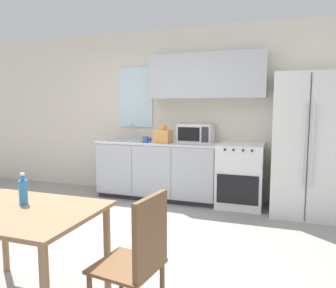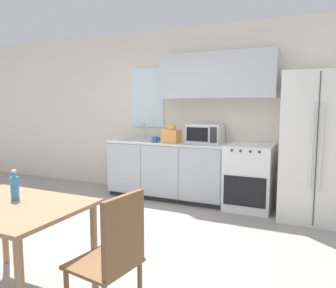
{
  "view_description": "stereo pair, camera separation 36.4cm",
  "coord_description": "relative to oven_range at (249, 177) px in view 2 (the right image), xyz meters",
  "views": [
    {
      "loc": [
        1.62,
        -2.86,
        1.48
      ],
      "look_at": [
        0.44,
        0.56,
        1.05
      ],
      "focal_mm": 35.0,
      "sensor_mm": 36.0,
      "label": 1
    },
    {
      "loc": [
        1.96,
        -2.72,
        1.48
      ],
      "look_at": [
        0.44,
        0.56,
        1.05
      ],
      "focal_mm": 35.0,
      "sensor_mm": 36.0,
      "label": 2
    }
  ],
  "objects": [
    {
      "name": "refrigerator",
      "position": [
        0.86,
        -0.07,
        0.49
      ],
      "size": [
        0.85,
        0.81,
        1.9
      ],
      "color": "silver",
      "rests_on": "ground_plane"
    },
    {
      "name": "coffee_mug",
      "position": [
        -1.4,
        -0.2,
        0.5
      ],
      "size": [
        0.13,
        0.1,
        0.09
      ],
      "color": "#335999",
      "rests_on": "kitchen_counter"
    },
    {
      "name": "oven_range",
      "position": [
        0.0,
        0.0,
        0.0
      ],
      "size": [
        0.65,
        0.65,
        0.92
      ],
      "color": "white",
      "rests_on": "ground_plane"
    },
    {
      "name": "dining_chair_side",
      "position": [
        -0.28,
        -2.98,
        0.08
      ],
      "size": [
        0.45,
        0.45,
        0.93
      ],
      "rotation": [
        0.0,
        0.0,
        1.43
      ],
      "color": "brown",
      "rests_on": "ground_plane"
    },
    {
      "name": "kitchen_counter",
      "position": [
        -1.29,
        0.01,
        -0.0
      ],
      "size": [
        1.93,
        0.64,
        0.91
      ],
      "color": "#333333",
      "rests_on": "ground_plane"
    },
    {
      "name": "ground_plane",
      "position": [
        -1.08,
        -1.93,
        -0.46
      ],
      "size": [
        12.0,
        12.0,
        0.0
      ],
      "primitive_type": "plane",
      "color": "gray"
    },
    {
      "name": "kitchen_sink",
      "position": [
        -1.8,
        0.02,
        0.46
      ],
      "size": [
        0.62,
        0.43,
        0.27
      ],
      "color": "#B7BABC",
      "rests_on": "kitchen_counter"
    },
    {
      "name": "microwave",
      "position": [
        -0.7,
        0.1,
        0.59
      ],
      "size": [
        0.52,
        0.38,
        0.28
      ],
      "color": "silver",
      "rests_on": "kitchen_counter"
    },
    {
      "name": "drink_bottle",
      "position": [
        -1.28,
        -2.88,
        0.38
      ],
      "size": [
        0.06,
        0.06,
        0.24
      ],
      "color": "#338CD8",
      "rests_on": "dining_table"
    },
    {
      "name": "grocery_bag_0",
      "position": [
        -1.15,
        -0.15,
        0.57
      ],
      "size": [
        0.25,
        0.22,
        0.3
      ],
      "rotation": [
        0.0,
        0.0,
        -0.06
      ],
      "color": "#DB994C",
      "rests_on": "kitchen_counter"
    },
    {
      "name": "wall_back",
      "position": [
        -1.01,
        0.32,
        0.98
      ],
      "size": [
        12.0,
        0.38,
        2.7
      ],
      "color": "beige",
      "rests_on": "ground_plane"
    },
    {
      "name": "dining_table",
      "position": [
        -1.23,
        -2.98,
        0.18
      ],
      "size": [
        1.15,
        0.84,
        0.74
      ],
      "color": "#997551",
      "rests_on": "ground_plane"
    }
  ]
}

